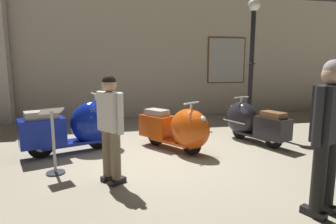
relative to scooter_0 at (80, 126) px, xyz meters
name	(u,v)px	position (x,y,z in m)	size (l,w,h in m)	color
ground_plane	(166,156)	(1.55, -0.63, -0.50)	(60.00, 60.00, 0.00)	gray
showroom_back_wall	(136,56)	(1.43, 3.49, 1.40)	(18.00, 0.63, 3.81)	#BCB29E
scooter_0	(80,126)	(0.00, 0.00, 0.00)	(1.88, 1.10, 1.11)	black
scooter_1	(179,129)	(1.84, -0.38, -0.06)	(1.30, 1.58, 0.98)	black
scooter_2	(250,122)	(3.54, 0.01, -0.07)	(0.95, 1.62, 0.95)	black
lamppost	(251,60)	(3.95, 0.86, 1.26)	(0.29, 0.29, 3.17)	black
visitor_0	(328,128)	(2.83, -2.97, 0.48)	(0.54, 0.38, 1.71)	black
visitor_1	(110,122)	(0.56, -1.59, 0.38)	(0.38, 0.43, 1.52)	black
info_stanchion	(54,147)	(-0.29, -1.08, -0.07)	(0.39, 0.34, 1.04)	#333338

